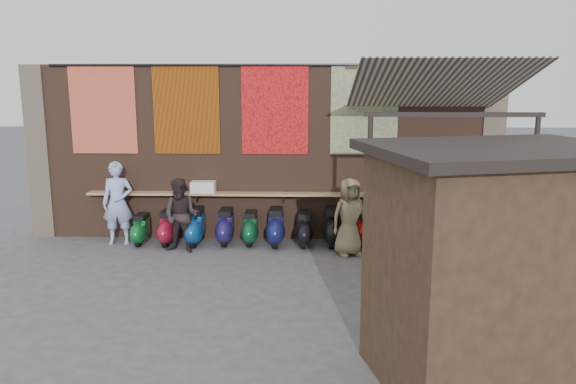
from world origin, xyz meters
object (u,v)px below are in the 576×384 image
(scooter_stool_1, at_px, (168,228))
(scooter_stool_5, at_px, (276,227))
(scooter_stool_2, at_px, (195,227))
(scooter_stool_6, at_px, (304,229))
(scooter_stool_0, at_px, (141,229))
(diner_left, at_px, (118,203))
(scooter_stool_9, at_px, (388,228))
(shopper_navy, at_px, (456,231))
(shopper_tan, at_px, (350,217))
(scooter_stool_4, at_px, (250,228))
(scooter_stool_7, at_px, (332,227))
(shopper_grey, at_px, (494,248))
(scooter_stool_8, at_px, (363,229))
(scooter_stool_10, at_px, (415,230))
(shelf_box, at_px, (203,187))
(market_stall, at_px, (493,273))
(diner_right, at_px, (181,216))

(scooter_stool_1, distance_m, scooter_stool_5, 2.44)
(scooter_stool_2, relative_size, scooter_stool_6, 1.09)
(scooter_stool_0, relative_size, diner_left, 0.38)
(scooter_stool_0, relative_size, scooter_stool_9, 0.83)
(scooter_stool_9, relative_size, shopper_navy, 0.51)
(shopper_tan, bearing_deg, scooter_stool_4, 138.71)
(scooter_stool_9, bearing_deg, scooter_stool_5, -178.70)
(scooter_stool_7, relative_size, shopper_grey, 0.55)
(scooter_stool_0, xyz_separation_m, shopper_tan, (4.65, -0.65, 0.49))
(scooter_stool_4, height_order, shopper_grey, shopper_grey)
(scooter_stool_8, bearing_deg, scooter_stool_6, -175.97)
(scooter_stool_2, bearing_deg, shopper_navy, -17.94)
(scooter_stool_5, distance_m, scooter_stool_6, 0.63)
(scooter_stool_4, bearing_deg, shopper_grey, -32.09)
(scooter_stool_0, bearing_deg, scooter_stool_9, 0.79)
(scooter_stool_2, distance_m, scooter_stool_4, 1.24)
(scooter_stool_10, distance_m, diner_left, 6.70)
(shelf_box, bearing_deg, scooter_stool_5, -11.04)
(shelf_box, xyz_separation_m, scooter_stool_7, (2.92, -0.28, -0.84))
(scooter_stool_7, xyz_separation_m, market_stall, (1.65, -5.77, 0.98))
(scooter_stool_10, distance_m, shopper_navy, 1.92)
(shelf_box, distance_m, scooter_stool_7, 3.06)
(scooter_stool_0, relative_size, scooter_stool_7, 0.81)
(shelf_box, xyz_separation_m, diner_right, (-0.32, -0.90, -0.45))
(diner_right, relative_size, shopper_navy, 0.96)
(scooter_stool_6, xyz_separation_m, market_stall, (2.27, -5.71, 1.02))
(market_stall, bearing_deg, shopper_navy, 66.61)
(shopper_tan, bearing_deg, scooter_stool_5, 134.40)
(shopper_navy, relative_size, shopper_tan, 1.01)
(scooter_stool_2, distance_m, scooter_stool_5, 1.82)
(shopper_grey, bearing_deg, scooter_stool_1, 6.91)
(shopper_grey, height_order, shopper_tan, shopper_tan)
(scooter_stool_0, height_order, scooter_stool_7, scooter_stool_7)
(shopper_navy, bearing_deg, scooter_stool_8, -52.94)
(scooter_stool_10, relative_size, diner_left, 0.41)
(diner_right, distance_m, market_stall, 7.14)
(scooter_stool_6, bearing_deg, shopper_grey, -39.81)
(scooter_stool_0, xyz_separation_m, shopper_grey, (6.98, -2.74, 0.46))
(scooter_stool_6, distance_m, shopper_grey, 4.30)
(scooter_stool_8, xyz_separation_m, shopper_grey, (1.97, -2.83, 0.44))
(scooter_stool_2, xyz_separation_m, scooter_stool_6, (2.45, -0.00, -0.03))
(scooter_stool_4, xyz_separation_m, shopper_grey, (4.50, -2.82, 0.43))
(shelf_box, height_order, scooter_stool_8, shelf_box)
(scooter_stool_0, height_order, scooter_stool_9, scooter_stool_9)
(diner_right, bearing_deg, scooter_stool_10, 20.36)
(scooter_stool_5, bearing_deg, diner_right, -164.03)
(scooter_stool_6, xyz_separation_m, shopper_navy, (2.90, -1.73, 0.46))
(scooter_stool_1, relative_size, market_stall, 0.29)
(scooter_stool_8, height_order, shopper_navy, shopper_navy)
(scooter_stool_10, bearing_deg, scooter_stool_9, 179.97)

